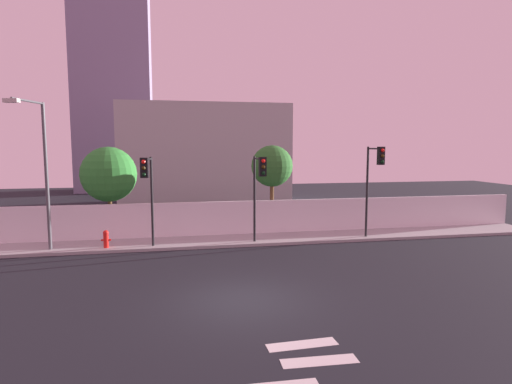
% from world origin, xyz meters
% --- Properties ---
extents(ground_plane, '(80.00, 80.00, 0.00)m').
position_xyz_m(ground_plane, '(0.00, 0.00, 0.00)').
color(ground_plane, black).
extents(sidewalk, '(36.00, 2.40, 0.15)m').
position_xyz_m(sidewalk, '(0.00, 8.20, 0.07)').
color(sidewalk, '#9D9D9D').
rests_on(sidewalk, ground).
extents(perimeter_wall, '(36.00, 0.18, 1.80)m').
position_xyz_m(perimeter_wall, '(0.00, 9.49, 1.05)').
color(perimeter_wall, white).
rests_on(perimeter_wall, sidewalk).
extents(crosswalk_marking, '(4.10, 3.06, 0.01)m').
position_xyz_m(crosswalk_marking, '(0.19, -4.53, 0.00)').
color(crosswalk_marking, silver).
rests_on(crosswalk_marking, ground).
extents(traffic_light_left, '(0.40, 1.36, 4.75)m').
position_xyz_m(traffic_light_left, '(7.91, 6.95, 3.61)').
color(traffic_light_left, black).
rests_on(traffic_light_left, sidewalk).
extents(traffic_light_center, '(0.47, 1.46, 4.27)m').
position_xyz_m(traffic_light_center, '(-3.31, 6.87, 3.29)').
color(traffic_light_center, black).
rests_on(traffic_light_center, sidewalk).
extents(traffic_light_right, '(0.36, 1.65, 4.28)m').
position_xyz_m(traffic_light_right, '(1.86, 6.77, 3.30)').
color(traffic_light_right, black).
rests_on(traffic_light_right, sidewalk).
extents(street_lamp_curbside, '(0.95, 2.40, 6.73)m').
position_xyz_m(street_lamp_curbside, '(-7.94, 7.42, 4.19)').
color(street_lamp_curbside, '#4C4C51').
rests_on(street_lamp_curbside, sidewalk).
extents(fire_hydrant, '(0.44, 0.26, 0.84)m').
position_xyz_m(fire_hydrant, '(-5.34, 7.55, 0.60)').
color(fire_hydrant, red).
rests_on(fire_hydrant, sidewalk).
extents(roadside_tree_leftmost, '(2.97, 2.97, 4.90)m').
position_xyz_m(roadside_tree_leftmost, '(-5.60, 10.82, 3.40)').
color(roadside_tree_leftmost, brown).
rests_on(roadside_tree_leftmost, ground).
extents(roadside_tree_midleft, '(2.40, 2.40, 4.98)m').
position_xyz_m(roadside_tree_midleft, '(3.45, 10.82, 3.75)').
color(roadside_tree_midleft, brown).
rests_on(roadside_tree_midleft, ground).
extents(low_building_distant, '(13.97, 6.00, 8.41)m').
position_xyz_m(low_building_distant, '(0.46, 23.49, 4.21)').
color(low_building_distant, '#ACACAC').
rests_on(low_building_distant, ground).
extents(tower_on_skyline, '(7.96, 5.00, 29.94)m').
position_xyz_m(tower_on_skyline, '(-8.48, 35.49, 14.97)').
color(tower_on_skyline, gray).
rests_on(tower_on_skyline, ground).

